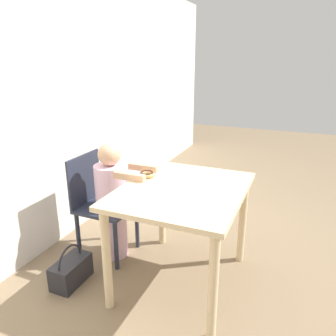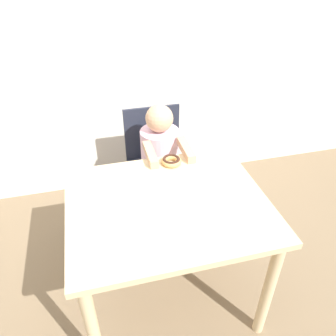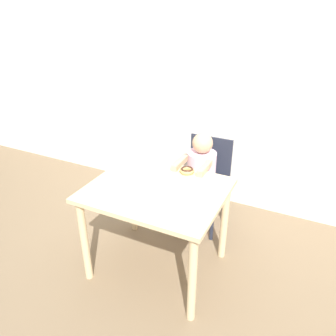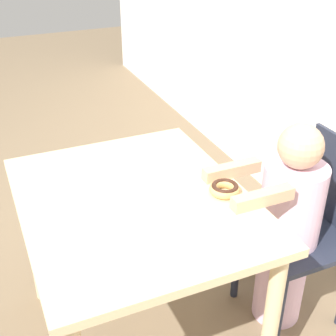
# 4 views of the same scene
# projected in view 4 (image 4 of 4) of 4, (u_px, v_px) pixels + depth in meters

# --- Properties ---
(dining_table) EXTENTS (1.02, 0.84, 0.77)m
(dining_table) POSITION_uv_depth(u_px,v_px,m) (135.00, 223.00, 1.83)
(dining_table) COLOR beige
(dining_table) RESTS_ON ground_plane
(chair) EXTENTS (0.42, 0.43, 0.88)m
(chair) POSITION_uv_depth(u_px,v_px,m) (309.00, 230.00, 2.11)
(chair) COLOR #232838
(chair) RESTS_ON ground_plane
(child_figure) EXTENTS (0.28, 0.50, 1.00)m
(child_figure) POSITION_uv_depth(u_px,v_px,m) (287.00, 230.00, 2.04)
(child_figure) COLOR silver
(child_figure) RESTS_ON ground_plane
(donut) EXTENTS (0.12, 0.12, 0.04)m
(donut) POSITION_uv_depth(u_px,v_px,m) (225.00, 188.00, 1.79)
(donut) COLOR tan
(donut) RESTS_ON dining_table
(napkin) EXTENTS (0.38, 0.38, 0.00)m
(napkin) POSITION_uv_depth(u_px,v_px,m) (145.00, 209.00, 1.70)
(napkin) COLOR white
(napkin) RESTS_ON dining_table
(handbag) EXTENTS (0.32, 0.17, 0.32)m
(handbag) POSITION_uv_depth(u_px,v_px,m) (245.00, 237.00, 2.64)
(handbag) COLOR #232328
(handbag) RESTS_ON ground_plane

